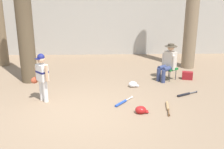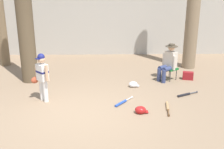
{
  "view_description": "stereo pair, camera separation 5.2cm",
  "coord_description": "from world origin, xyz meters",
  "px_view_note": "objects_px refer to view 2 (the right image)",
  "views": [
    {
      "loc": [
        0.56,
        -5.92,
        2.89
      ],
      "look_at": [
        0.76,
        0.77,
        0.75
      ],
      "focal_mm": 43.28,
      "sensor_mm": 36.0,
      "label": 1
    },
    {
      "loc": [
        0.61,
        -5.92,
        2.89
      ],
      "look_at": [
        0.76,
        0.77,
        0.75
      ],
      "focal_mm": 43.28,
      "sensor_mm": 36.0,
      "label": 2
    }
  ],
  "objects_px": {
    "young_ballplayer": "(42,74)",
    "bat_wood_tan": "(168,107)",
    "seated_spectator": "(169,61)",
    "handbag_beside_stool": "(188,76)",
    "batting_helmet_red": "(141,110)",
    "folding_stool": "(170,69)",
    "bat_black_composite": "(185,95)",
    "tree_near_player": "(24,11)",
    "bat_blue_youth": "(122,102)",
    "batting_helmet_white": "(133,84)",
    "tree_behind_spectator": "(194,0)"
  },
  "relations": [
    {
      "from": "bat_wood_tan",
      "to": "bat_black_composite",
      "type": "distance_m",
      "value": 1.07
    },
    {
      "from": "tree_behind_spectator",
      "to": "batting_helmet_red",
      "type": "distance_m",
      "value": 5.15
    },
    {
      "from": "batting_helmet_red",
      "to": "handbag_beside_stool",
      "type": "bearing_deg",
      "value": 53.01
    },
    {
      "from": "tree_near_player",
      "to": "seated_spectator",
      "type": "distance_m",
      "value": 4.78
    },
    {
      "from": "folding_stool",
      "to": "bat_wood_tan",
      "type": "relative_size",
      "value": 0.71
    },
    {
      "from": "seated_spectator",
      "to": "handbag_beside_stool",
      "type": "height_order",
      "value": "seated_spectator"
    },
    {
      "from": "young_ballplayer",
      "to": "bat_blue_youth",
      "type": "xyz_separation_m",
      "value": [
        2.1,
        -0.25,
        -0.71
      ]
    },
    {
      "from": "tree_near_player",
      "to": "batting_helmet_white",
      "type": "distance_m",
      "value": 4.0
    },
    {
      "from": "handbag_beside_stool",
      "to": "bat_blue_youth",
      "type": "distance_m",
      "value": 3.0
    },
    {
      "from": "tree_near_player",
      "to": "young_ballplayer",
      "type": "height_order",
      "value": "tree_near_player"
    },
    {
      "from": "bat_wood_tan",
      "to": "young_ballplayer",
      "type": "bearing_deg",
      "value": 170.3
    },
    {
      "from": "bat_black_composite",
      "to": "batting_helmet_red",
      "type": "xyz_separation_m",
      "value": [
        -1.4,
        -1.08,
        0.05
      ]
    },
    {
      "from": "folding_stool",
      "to": "seated_spectator",
      "type": "xyz_separation_m",
      "value": [
        -0.08,
        -0.06,
        0.28
      ]
    },
    {
      "from": "bat_blue_youth",
      "to": "handbag_beside_stool",
      "type": "bearing_deg",
      "value": 40.01
    },
    {
      "from": "tree_behind_spectator",
      "to": "handbag_beside_stool",
      "type": "bearing_deg",
      "value": -106.84
    },
    {
      "from": "handbag_beside_stool",
      "to": "bat_black_composite",
      "type": "relative_size",
      "value": 0.51
    },
    {
      "from": "young_ballplayer",
      "to": "folding_stool",
      "type": "xyz_separation_m",
      "value": [
        3.79,
        1.68,
        -0.38
      ]
    },
    {
      "from": "bat_wood_tan",
      "to": "batting_helmet_white",
      "type": "bearing_deg",
      "value": 114.56
    },
    {
      "from": "handbag_beside_stool",
      "to": "batting_helmet_red",
      "type": "relative_size",
      "value": 1.06
    },
    {
      "from": "folding_stool",
      "to": "bat_blue_youth",
      "type": "relative_size",
      "value": 0.88
    },
    {
      "from": "tree_near_player",
      "to": "bat_blue_youth",
      "type": "height_order",
      "value": "tree_near_player"
    },
    {
      "from": "bat_black_composite",
      "to": "batting_helmet_red",
      "type": "distance_m",
      "value": 1.77
    },
    {
      "from": "bat_black_composite",
      "to": "batting_helmet_white",
      "type": "distance_m",
      "value": 1.59
    },
    {
      "from": "bat_wood_tan",
      "to": "batting_helmet_white",
      "type": "distance_m",
      "value": 1.72
    },
    {
      "from": "bat_blue_youth",
      "to": "bat_black_composite",
      "type": "relative_size",
      "value": 0.95
    },
    {
      "from": "young_ballplayer",
      "to": "bat_wood_tan",
      "type": "distance_m",
      "value": 3.36
    },
    {
      "from": "bat_blue_youth",
      "to": "batting_helmet_white",
      "type": "bearing_deg",
      "value": 71.78
    },
    {
      "from": "young_ballplayer",
      "to": "seated_spectator",
      "type": "relative_size",
      "value": 1.09
    },
    {
      "from": "seated_spectator",
      "to": "bat_blue_youth",
      "type": "xyz_separation_m",
      "value": [
        -1.61,
        -1.87,
        -0.61
      ]
    },
    {
      "from": "tree_near_player",
      "to": "handbag_beside_stool",
      "type": "distance_m",
      "value": 5.6
    },
    {
      "from": "bat_black_composite",
      "to": "batting_helmet_white",
      "type": "bearing_deg",
      "value": 151.9
    },
    {
      "from": "seated_spectator",
      "to": "bat_wood_tan",
      "type": "relative_size",
      "value": 1.53
    },
    {
      "from": "handbag_beside_stool",
      "to": "batting_helmet_red",
      "type": "distance_m",
      "value": 3.13
    },
    {
      "from": "bat_blue_youth",
      "to": "bat_black_composite",
      "type": "height_order",
      "value": "same"
    },
    {
      "from": "seated_spectator",
      "to": "handbag_beside_stool",
      "type": "relative_size",
      "value": 3.53
    },
    {
      "from": "handbag_beside_stool",
      "to": "folding_stool",
      "type": "bearing_deg",
      "value": 179.47
    },
    {
      "from": "seated_spectator",
      "to": "bat_wood_tan",
      "type": "distance_m",
      "value": 2.31
    },
    {
      "from": "bat_blue_youth",
      "to": "folding_stool",
      "type": "bearing_deg",
      "value": 48.88
    },
    {
      "from": "young_ballplayer",
      "to": "batting_helmet_red",
      "type": "height_order",
      "value": "young_ballplayer"
    },
    {
      "from": "tree_behind_spectator",
      "to": "bat_black_composite",
      "type": "relative_size",
      "value": 8.68
    },
    {
      "from": "tree_behind_spectator",
      "to": "young_ballplayer",
      "type": "height_order",
      "value": "tree_behind_spectator"
    },
    {
      "from": "tree_behind_spectator",
      "to": "batting_helmet_red",
      "type": "height_order",
      "value": "tree_behind_spectator"
    },
    {
      "from": "bat_blue_youth",
      "to": "batting_helmet_red",
      "type": "relative_size",
      "value": 1.98
    },
    {
      "from": "folding_stool",
      "to": "batting_helmet_red",
      "type": "distance_m",
      "value": 2.82
    },
    {
      "from": "bat_wood_tan",
      "to": "bat_black_composite",
      "type": "height_order",
      "value": "same"
    },
    {
      "from": "batting_helmet_red",
      "to": "batting_helmet_white",
      "type": "xyz_separation_m",
      "value": [
        0.0,
        1.83,
        -0.0
      ]
    },
    {
      "from": "batting_helmet_white",
      "to": "bat_blue_youth",
      "type": "bearing_deg",
      "value": -108.22
    },
    {
      "from": "bat_blue_youth",
      "to": "batting_helmet_white",
      "type": "relative_size",
      "value": 2.01
    },
    {
      "from": "bat_black_composite",
      "to": "bat_wood_tan",
      "type": "bearing_deg",
      "value": -129.91
    },
    {
      "from": "young_ballplayer",
      "to": "seated_spectator",
      "type": "xyz_separation_m",
      "value": [
        3.71,
        1.63,
        -0.1
      ]
    }
  ]
}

